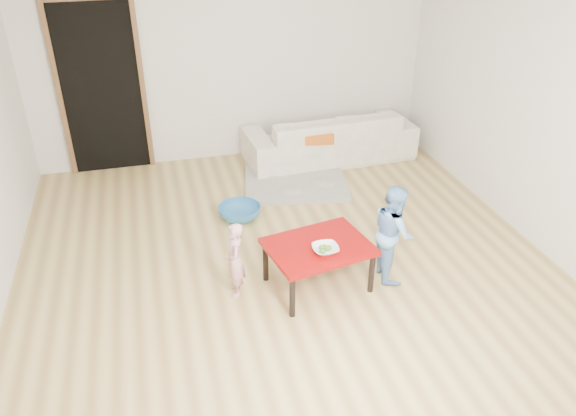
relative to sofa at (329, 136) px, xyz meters
name	(u,v)px	position (x,y,z in m)	size (l,w,h in m)	color
floor	(283,256)	(-1.15, -2.05, -0.32)	(5.00, 5.00, 0.01)	#A07E44
back_wall	(232,58)	(-1.15, 0.45, 0.98)	(5.00, 0.02, 2.60)	silver
right_wall	(534,107)	(1.35, -2.05, 0.98)	(0.02, 5.00, 2.60)	silver
doorway	(102,90)	(-2.75, 0.43, 0.71)	(1.02, 0.08, 2.11)	brown
sofa	(329,136)	(0.00, 0.00, 0.00)	(2.18, 0.85, 0.64)	white
cushion	(313,135)	(-0.30, -0.28, 0.16)	(0.45, 0.40, 0.12)	#CA5A16
red_table	(318,265)	(-0.96, -2.58, -0.10)	(0.87, 0.65, 0.44)	maroon
bowl	(325,249)	(-0.94, -2.70, 0.14)	(0.22, 0.22, 0.05)	white
broccoli	(325,249)	(-0.94, -2.70, 0.15)	(0.12, 0.12, 0.06)	#2D5919
child_pink	(235,260)	(-1.69, -2.50, 0.03)	(0.26, 0.17, 0.70)	#D15F6F
child_blue	(393,232)	(-0.26, -2.58, 0.14)	(0.44, 0.35, 0.91)	#64A3E7
basin	(240,212)	(-1.42, -1.24, -0.25)	(0.46, 0.46, 0.14)	teal
blanket	(295,182)	(-0.63, -0.62, -0.29)	(1.20, 1.00, 0.06)	#A9A195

